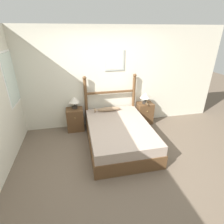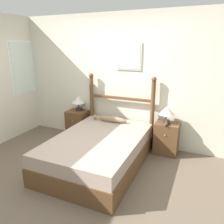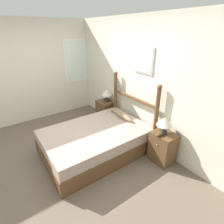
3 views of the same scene
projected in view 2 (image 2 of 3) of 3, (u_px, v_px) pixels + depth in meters
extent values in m
plane|color=brown|center=(72.00, 182.00, 3.24)|extent=(16.00, 16.00, 0.00)
cube|color=beige|center=(117.00, 80.00, 4.38)|extent=(6.40, 0.06, 2.55)
cube|color=#ADB7B2|center=(129.00, 57.00, 4.11)|extent=(0.50, 0.02, 0.51)
cube|color=beige|center=(129.00, 57.00, 4.10)|extent=(0.44, 0.01, 0.45)
cube|color=white|center=(27.00, 68.00, 4.90)|extent=(0.01, 0.91, 1.16)
cube|color=silver|center=(27.00, 68.00, 4.90)|extent=(0.01, 0.83, 1.08)
cube|color=brown|center=(99.00, 156.00, 3.69)|extent=(1.38, 2.01, 0.30)
cube|color=tan|center=(99.00, 142.00, 3.62)|extent=(1.34, 1.97, 0.21)
cylinder|color=brown|center=(92.00, 109.00, 4.64)|extent=(0.08, 0.08, 1.32)
sphere|color=brown|center=(91.00, 76.00, 4.43)|extent=(0.09, 0.09, 0.09)
cylinder|color=brown|center=(152.00, 116.00, 4.14)|extent=(0.08, 0.08, 1.32)
sphere|color=brown|center=(154.00, 79.00, 3.94)|extent=(0.09, 0.09, 0.09)
cube|color=brown|center=(120.00, 98.00, 4.31)|extent=(1.30, 0.06, 0.05)
cube|color=brown|center=(78.00, 124.00, 4.78)|extent=(0.42, 0.35, 0.60)
sphere|color=tan|center=(73.00, 121.00, 4.58)|extent=(0.02, 0.02, 0.02)
cube|color=brown|center=(166.00, 138.00, 4.04)|extent=(0.42, 0.35, 0.60)
sphere|color=tan|center=(165.00, 135.00, 3.84)|extent=(0.02, 0.02, 0.02)
cylinder|color=#2D2823|center=(79.00, 109.00, 4.72)|extent=(0.13, 0.13, 0.06)
cylinder|color=#2D2823|center=(79.00, 105.00, 4.69)|extent=(0.02, 0.02, 0.11)
cone|color=beige|center=(78.00, 100.00, 4.65)|extent=(0.28, 0.28, 0.15)
cylinder|color=#2D2823|center=(166.00, 122.00, 3.94)|extent=(0.13, 0.13, 0.06)
cylinder|color=#2D2823|center=(166.00, 117.00, 3.91)|extent=(0.02, 0.02, 0.11)
cone|color=beige|center=(167.00, 110.00, 3.88)|extent=(0.28, 0.28, 0.15)
ellipsoid|color=#4C3823|center=(166.00, 124.00, 3.85)|extent=(0.07, 0.21, 0.05)
cylinder|color=#997F56|center=(167.00, 119.00, 3.83)|extent=(0.01, 0.01, 0.10)
ellipsoid|color=#997A5B|center=(112.00, 119.00, 4.25)|extent=(0.61, 0.11, 0.12)
cone|color=#997A5B|center=(96.00, 117.00, 4.38)|extent=(0.08, 0.11, 0.11)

